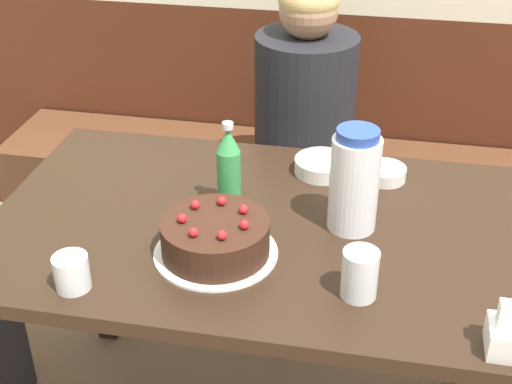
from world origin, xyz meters
The scene contains 10 objects.
bench_seat centered at (0.00, 0.83, 0.23)m, with size 2.17×0.38×0.47m.
dining_table centered at (0.00, 0.00, 0.63)m, with size 1.27×0.77×0.73m.
birthday_cake centered at (-0.08, -0.14, 0.77)m, with size 0.27×0.27×0.10m.
water_pitcher centered at (0.19, 0.03, 0.84)m, with size 0.11×0.11×0.24m.
soju_bottle centered at (-0.10, 0.05, 0.83)m, with size 0.06×0.06×0.22m.
bowl_soup_white centered at (0.25, 0.26, 0.74)m, with size 0.11×0.11×0.03m.
bowl_rice_small centered at (0.10, 0.26, 0.75)m, with size 0.14×0.14×0.04m.
glass_water_tall centered at (-0.33, -0.30, 0.76)m, with size 0.07×0.07×0.07m.
glass_tumbler_short centered at (0.22, -0.22, 0.78)m, with size 0.07×0.07×0.10m.
person_dark_striped centered at (0.00, 0.64, 0.52)m, with size 0.31×0.34×1.13m.
Camera 1 is at (0.24, -1.34, 1.62)m, focal length 50.00 mm.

